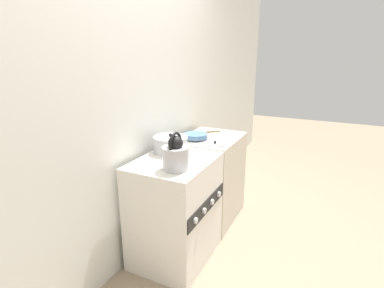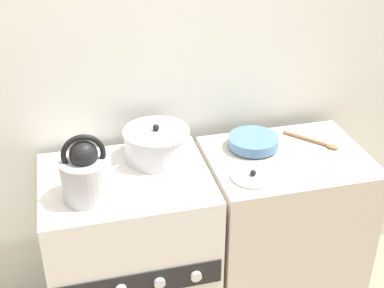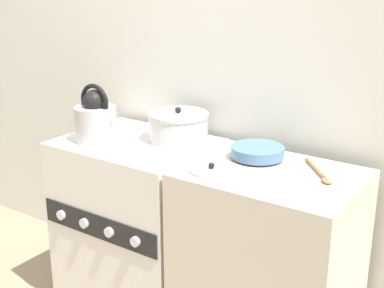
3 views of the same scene
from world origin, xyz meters
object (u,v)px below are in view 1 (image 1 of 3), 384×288
object	(u,v)px
kettle	(176,155)
enamel_bowl	(196,136)
stove	(175,210)
loose_pot_lid	(215,144)
cooking_pot	(171,144)

from	to	relation	value
kettle	enamel_bowl	size ratio (longest dim) A/B	1.21
stove	kettle	distance (m)	0.55
enamel_bowl	loose_pot_lid	distance (m)	0.24
kettle	loose_pot_lid	bearing A→B (deg)	-3.03
kettle	cooking_pot	distance (m)	0.37
cooking_pot	enamel_bowl	distance (m)	0.42
kettle	cooking_pot	world-z (taller)	kettle
kettle	enamel_bowl	world-z (taller)	kettle
cooking_pot	enamel_bowl	size ratio (longest dim) A/B	1.26
kettle	cooking_pot	size ratio (longest dim) A/B	0.96
loose_pot_lid	cooking_pot	bearing A→B (deg)	143.60
enamel_bowl	stove	bearing A→B (deg)	-170.68
loose_pot_lid	stove	bearing A→B (deg)	165.16
stove	kettle	bearing A→B (deg)	-147.47
loose_pot_lid	kettle	bearing A→B (deg)	176.97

